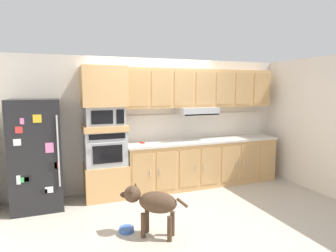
{
  "coord_description": "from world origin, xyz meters",
  "views": [
    {
      "loc": [
        -1.72,
        -4.3,
        1.92
      ],
      "look_at": [
        -0.01,
        0.23,
        1.3
      ],
      "focal_mm": 30.92,
      "sensor_mm": 36.0,
      "label": 1
    }
  ],
  "objects": [
    {
      "name": "countertop_slab",
      "position": [
        0.93,
        0.75,
        0.9
      ],
      "size": [
        3.15,
        0.64,
        0.04
      ],
      "primitive_type": "cube",
      "color": "beige",
      "rests_on": "lower_cabinet_run"
    },
    {
      "name": "microwave",
      "position": [
        -0.99,
        0.75,
        1.46
      ],
      "size": [
        0.64,
        0.54,
        0.32
      ],
      "color": "#A8AAAF",
      "rests_on": "appliance_mid_shelf"
    },
    {
      "name": "upper_cabinet_with_hood",
      "position": [
        0.92,
        0.87,
        1.9
      ],
      "size": [
        3.11,
        0.48,
        0.88
      ],
      "color": "tan",
      "rests_on": "backsplash_panel"
    },
    {
      "name": "back_kitchen_wall",
      "position": [
        0.0,
        1.11,
        1.25
      ],
      "size": [
        6.2,
        0.12,
        2.5
      ],
      "primitive_type": "cube",
      "color": "beige",
      "rests_on": "ground"
    },
    {
      "name": "appliance_mid_shelf",
      "position": [
        -0.99,
        0.75,
        1.25
      ],
      "size": [
        0.74,
        0.62,
        0.1
      ],
      "primitive_type": "cube",
      "color": "tan",
      "rests_on": "built_in_oven"
    },
    {
      "name": "lower_cabinet_run",
      "position": [
        0.93,
        0.75,
        0.44
      ],
      "size": [
        3.11,
        0.63,
        0.88
      ],
      "color": "tan",
      "rests_on": "ground"
    },
    {
      "name": "backsplash_panel",
      "position": [
        0.93,
        1.04,
        1.17
      ],
      "size": [
        3.15,
        0.02,
        0.5
      ],
      "primitive_type": "cube",
      "color": "silver",
      "rests_on": "countertop_slab"
    },
    {
      "name": "ground_plane",
      "position": [
        0.0,
        0.0,
        0.0
      ],
      "size": [
        9.6,
        9.6,
        0.0
      ],
      "primitive_type": "plane",
      "color": "#B2A899"
    },
    {
      "name": "built_in_oven",
      "position": [
        -0.99,
        0.75,
        0.9
      ],
      "size": [
        0.7,
        0.62,
        0.6
      ],
      "color": "#A8AAAF",
      "rests_on": "oven_base_cabinet"
    },
    {
      "name": "appliance_upper_cabinet",
      "position": [
        -0.99,
        0.75,
        1.96
      ],
      "size": [
        0.74,
        0.62,
        0.68
      ],
      "primitive_type": "cube",
      "color": "tan",
      "rests_on": "microwave"
    },
    {
      "name": "screwdriver",
      "position": [
        -0.3,
        0.8,
        0.93
      ],
      "size": [
        0.17,
        0.17,
        0.03
      ],
      "color": "red",
      "rests_on": "countertop_slab"
    },
    {
      "name": "dog",
      "position": [
        -0.64,
        -0.86,
        0.46
      ],
      "size": [
        0.79,
        0.6,
        0.67
      ],
      "rotation": [
        0.0,
        0.0,
        2.52
      ],
      "color": "#473323",
      "rests_on": "ground"
    },
    {
      "name": "dog_food_bowl",
      "position": [
        -0.94,
        -0.64,
        0.03
      ],
      "size": [
        0.2,
        0.2,
        0.06
      ],
      "color": "#3359A5",
      "rests_on": "ground"
    },
    {
      "name": "oven_base_cabinet",
      "position": [
        -0.99,
        0.75,
        0.3
      ],
      "size": [
        0.74,
        0.62,
        0.6
      ],
      "primitive_type": "cube",
      "color": "tan",
      "rests_on": "ground"
    },
    {
      "name": "side_panel_right",
      "position": [
        2.8,
        0.0,
        1.25
      ],
      "size": [
        0.12,
        7.1,
        2.5
      ],
      "primitive_type": "cube",
      "color": "silver",
      "rests_on": "ground"
    },
    {
      "name": "refrigerator",
      "position": [
        -2.09,
        0.68,
        0.88
      ],
      "size": [
        0.76,
        0.73,
        1.76
      ],
      "color": "black",
      "rests_on": "ground"
    }
  ]
}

